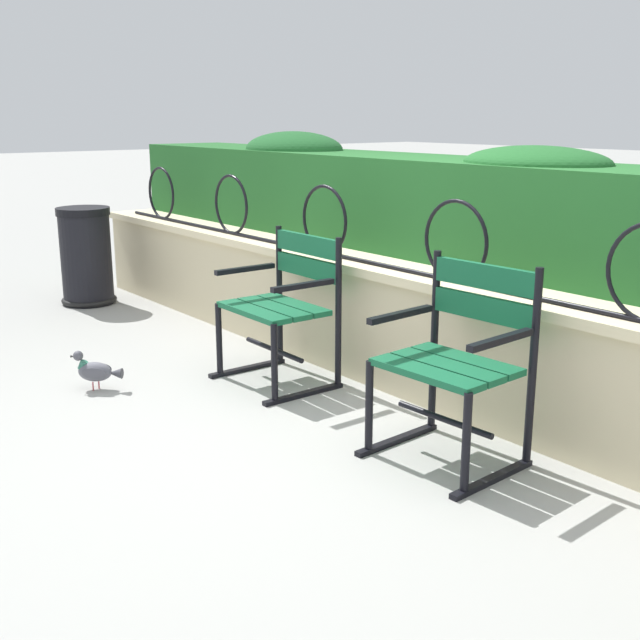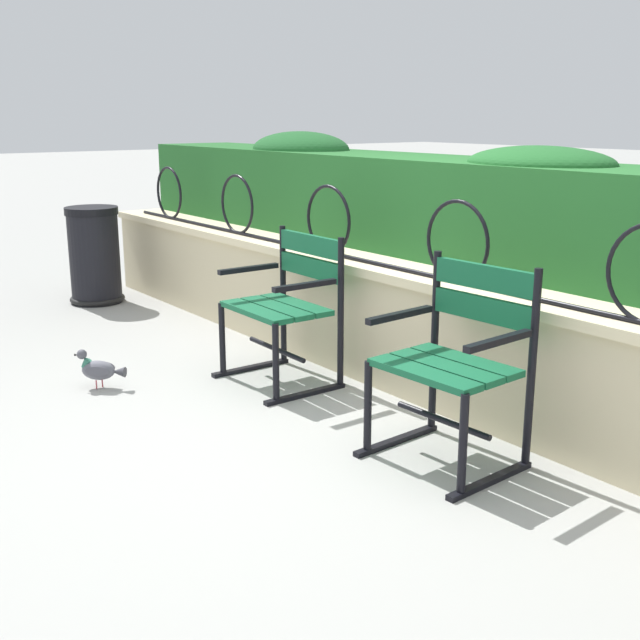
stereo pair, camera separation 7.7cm
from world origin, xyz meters
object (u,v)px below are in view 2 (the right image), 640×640
Objects in this scene: park_chair_left at (287,302)px; pigeon_near_chairs at (99,369)px; trash_bin at (95,257)px; park_chair_right at (457,358)px.

park_chair_left is 3.63× the size of pigeon_near_chairs.
pigeon_near_chairs is 2.21m from trash_bin.
trash_bin is at bearing -178.43° from park_chair_right.
trash_bin is at bearing 158.63° from pigeon_near_chairs.
park_chair_right is at bearing 1.57° from trash_bin.
park_chair_left is at bearing 60.89° from pigeon_near_chairs.
pigeon_near_chairs is at bearing -21.37° from trash_bin.
pigeon_near_chairs is at bearing -153.85° from park_chair_right.
park_chair_right is 3.90m from trash_bin.
park_chair_left is 2.57m from trash_bin.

